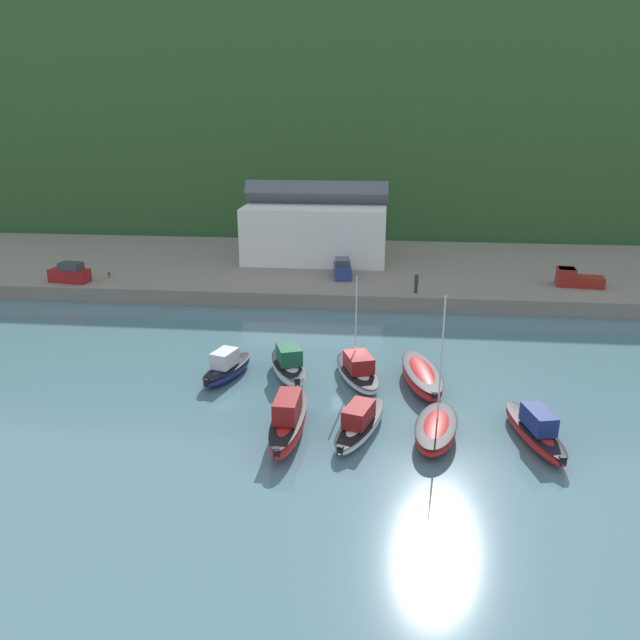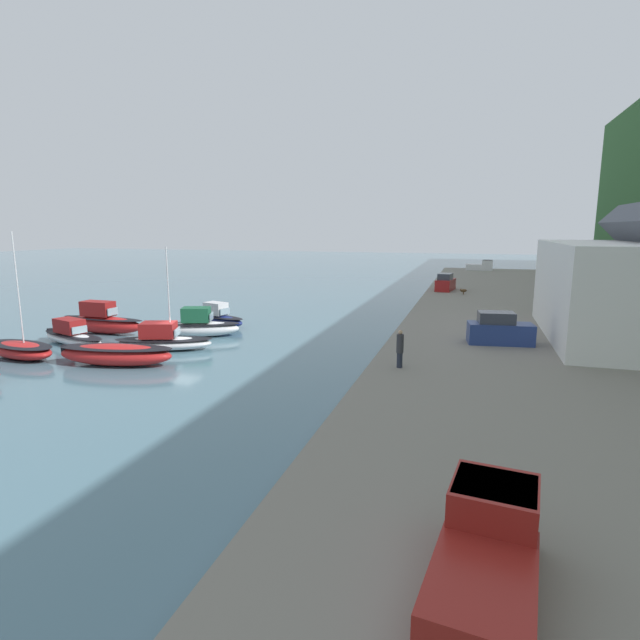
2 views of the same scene
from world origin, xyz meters
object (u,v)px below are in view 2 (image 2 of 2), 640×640
Objects in this scene: moored_boat_4 at (102,321)px; pickup_truck_1 at (488,551)px; parked_car_2 at (445,283)px; moored_boat_2 at (163,340)px; parked_car_1 at (499,330)px; moored_boat_0 at (218,318)px; moored_boat_5 at (72,336)px; moored_boat_1 at (200,326)px; person_on_quay at (400,348)px; moored_boat_3 at (116,354)px; pickup_truck_0 at (482,266)px; moored_boat_6 at (21,349)px; dog_on_quay at (463,291)px.

moored_boat_4 is 40.97m from pickup_truck_1.
parked_car_2 is at bearing 136.13° from moored_boat_4.
parked_car_1 is (-2.81, 24.38, 1.68)m from moored_boat_2.
parked_car_1 is at bearing 91.69° from moored_boat_0.
moored_boat_5 is at bearing -121.96° from parked_car_2.
moored_boat_1 is 3.31× the size of person_on_quay.
moored_boat_1 is 32.84m from parked_car_2.
moored_boat_1 reaches higher than moored_boat_3.
pickup_truck_0 reaches higher than moored_boat_0.
moored_boat_2 is 0.94× the size of moored_boat_4.
parked_car_2 is at bearing 124.36° from moored_boat_1.
pickup_truck_1 is (24.62, -1.28, -0.10)m from parked_car_1.
parked_car_1 is 9.63m from person_on_quay.
pickup_truck_0 reaches higher than moored_boat_4.
parked_car_1 is at bearing 94.17° from pickup_truck_1.
moored_boat_6 reaches higher than moored_boat_2.
parked_car_2 reaches higher than person_on_quay.
dog_on_quay is at bearing 124.00° from moored_boat_2.
moored_boat_1 is 64.52m from pickup_truck_0.
moored_boat_6 is 2.05× the size of parked_car_1.
person_on_quay is at bearing 100.99° from moored_boat_6.
moored_boat_0 is 29.75m from parked_car_2.
pickup_truck_1 is at bearing 72.80° from moored_boat_6.
moored_boat_0 is 39.48m from pickup_truck_1.
dog_on_quay is (36.63, -2.46, -0.36)m from pickup_truck_0.
moored_boat_2 is 9.64m from moored_boat_4.
moored_boat_5 is at bearing -18.92° from moored_boat_0.
moored_boat_5 is at bearing -105.16° from moored_boat_2.
dog_on_quay is at bearing 149.19° from moored_boat_6.
parked_car_1 is (-3.35, 32.47, 1.73)m from moored_boat_5.
moored_boat_0 is at bearing -112.94° from parked_car_1.
pickup_truck_1 reaches higher than moored_boat_0.
person_on_quay reaches higher than dog_on_quay.
moored_boat_5 is 1.56× the size of pickup_truck_1.
moored_boat_6 is 77.38m from pickup_truck_0.
moored_boat_6 reaches higher than dog_on_quay.
moored_boat_5 is (4.34, 0.77, -0.33)m from moored_boat_4.
parked_car_1 is at bearing 77.64° from moored_boat_2.
moored_boat_2 is at bearing -21.67° from moored_boat_1.
moored_boat_5 is 37.78m from pickup_truck_1.
moored_boat_3 is (9.87, -0.67, -0.15)m from moored_boat_1.
parked_car_1 is 62.32m from pickup_truck_0.
parked_car_2 reaches higher than moored_boat_1.
moored_boat_3 is 11.91m from moored_boat_4.
pickup_truck_0 is (-65.66, 32.07, 1.64)m from moored_boat_5.
parked_car_2 is 0.90× the size of pickup_truck_1.
moored_boat_6 is 4.21× the size of person_on_quay.
moored_boat_5 is at bearing -24.64° from pickup_truck_0.
moored_boat_0 is 16.80m from moored_boat_6.
moored_boat_2 reaches higher than parked_car_2.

